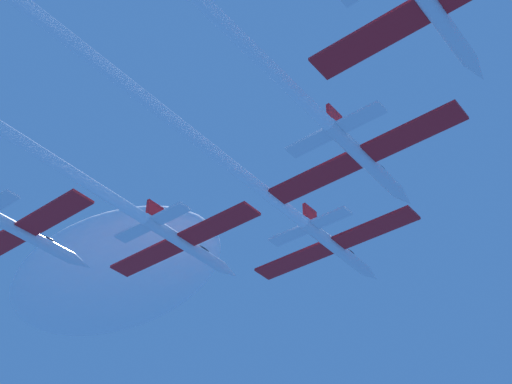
% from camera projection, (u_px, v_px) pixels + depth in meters
% --- Properties ---
extents(jet_lead, '(16.37, 56.63, 2.71)m').
position_uv_depth(jet_lead, '(213.00, 152.00, 51.73)').
color(jet_lead, white).
extents(jet_left_wing, '(16.37, 60.75, 2.71)m').
position_uv_depth(jet_left_wing, '(9.00, 133.00, 50.09)').
color(jet_left_wing, white).
extents(jet_right_wing, '(16.37, 55.30, 2.71)m').
position_uv_depth(jet_right_wing, '(227.00, 26.00, 42.21)').
color(jet_right_wing, white).
extents(cloud_puffy, '(32.57, 17.91, 11.40)m').
position_uv_depth(cloud_puffy, '(111.00, 275.00, 85.07)').
color(cloud_puffy, white).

